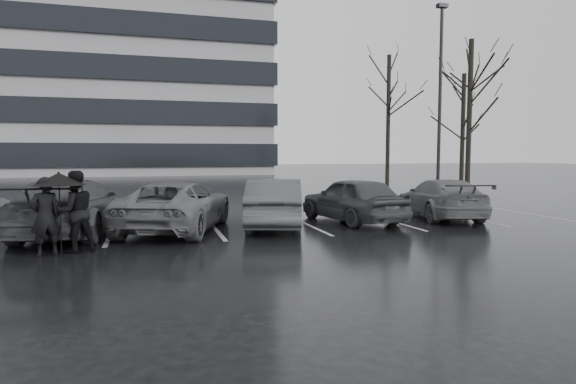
% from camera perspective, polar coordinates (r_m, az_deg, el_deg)
% --- Properties ---
extents(ground, '(160.00, 160.00, 0.00)m').
position_cam_1_polar(ground, '(12.46, 2.74, -5.37)').
color(ground, black).
rests_on(ground, ground).
extents(car_main, '(2.43, 4.42, 1.42)m').
position_cam_1_polar(car_main, '(15.29, 7.63, -0.86)').
color(car_main, black).
rests_on(car_main, ground).
extents(car_west_a, '(2.61, 4.57, 1.42)m').
position_cam_1_polar(car_west_a, '(14.12, -1.62, -1.27)').
color(car_west_a, '#28282B').
rests_on(car_west_a, ground).
extents(car_west_b, '(3.83, 5.44, 1.38)m').
position_cam_1_polar(car_west_b, '(13.84, -13.09, -1.60)').
color(car_west_b, '#444346').
rests_on(car_west_b, ground).
extents(car_west_c, '(2.70, 5.36, 1.49)m').
position_cam_1_polar(car_west_c, '(13.92, -24.35, -1.62)').
color(car_west_c, black).
rests_on(car_west_c, ground).
extents(car_east, '(2.70, 4.76, 1.30)m').
position_cam_1_polar(car_east, '(16.89, 17.64, -0.73)').
color(car_east, '#444346').
rests_on(car_east, ground).
extents(pedestrian_left, '(0.73, 0.64, 1.67)m').
position_cam_1_polar(pedestrian_left, '(11.29, -26.86, -2.61)').
color(pedestrian_left, black).
rests_on(pedestrian_left, ground).
extents(pedestrian_right, '(1.07, 0.97, 1.79)m').
position_cam_1_polar(pedestrian_right, '(11.48, -23.94, -2.11)').
color(pedestrian_right, black).
rests_on(pedestrian_right, ground).
extents(umbrella, '(1.05, 1.05, 1.77)m').
position_cam_1_polar(umbrella, '(11.28, -25.52, 1.39)').
color(umbrella, black).
rests_on(umbrella, ground).
extents(lamp_post, '(0.49, 0.49, 8.98)m').
position_cam_1_polar(lamp_post, '(23.75, 17.53, 9.11)').
color(lamp_post, '#949396').
rests_on(lamp_post, ground).
extents(stall_stripes, '(19.72, 5.00, 0.00)m').
position_cam_1_polar(stall_stripes, '(14.63, -3.37, -3.88)').
color(stall_stripes, '#9C9C9E').
rests_on(stall_stripes, ground).
extents(tree_east, '(0.26, 0.26, 8.00)m').
position_cam_1_polar(tree_east, '(26.92, 20.69, 8.24)').
color(tree_east, black).
rests_on(tree_east, ground).
extents(tree_ne, '(0.26, 0.26, 7.00)m').
position_cam_1_polar(tree_ne, '(31.59, 19.99, 6.77)').
color(tree_ne, black).
rests_on(tree_ne, ground).
extents(tree_north, '(0.26, 0.26, 8.50)m').
position_cam_1_polar(tree_north, '(32.35, 11.79, 8.22)').
color(tree_north, black).
rests_on(tree_north, ground).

